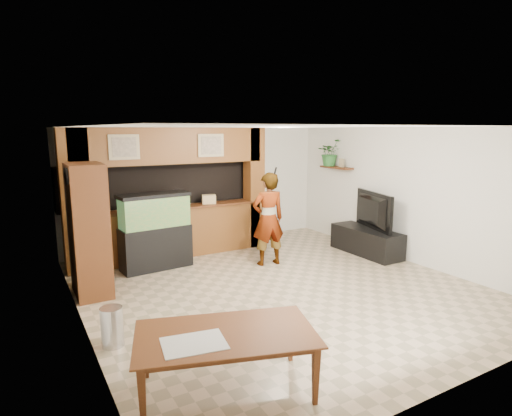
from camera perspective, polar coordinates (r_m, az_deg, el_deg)
floor at (r=7.20m, az=2.89°, el=-10.43°), size 6.50×6.50×0.00m
ceiling at (r=6.73m, az=3.10°, el=10.73°), size 6.50×6.50×0.00m
wall_back at (r=9.70m, az=-7.53°, el=2.87°), size 6.00×0.00×6.00m
wall_left at (r=5.82m, az=-22.68°, el=-2.94°), size 0.00×6.50×6.50m
wall_right at (r=8.83m, az=19.57°, el=1.60°), size 0.00×6.50×6.50m
partition at (r=8.80m, az=-11.70°, el=2.05°), size 4.20×0.99×2.60m
wall_clock at (r=6.71m, az=-23.89°, el=3.87°), size 0.05×0.25×0.25m
wall_shelf at (r=10.04m, az=10.66°, el=5.33°), size 0.25×0.90×0.04m
pantry_cabinet at (r=7.08m, az=-21.43°, el=-2.79°), size 0.52×0.84×2.06m
trash_can at (r=5.57m, az=-18.65°, el=-14.78°), size 0.26×0.26×0.48m
aquarium at (r=8.13m, az=-13.27°, el=-3.15°), size 1.28×0.48×1.42m
tv_stand at (r=9.24m, az=14.51°, el=-4.31°), size 0.58×1.59×0.53m
television at (r=9.10m, az=14.69°, el=-0.35°), size 0.52×1.33×0.77m
photo_frame at (r=9.90m, az=11.33°, el=5.92°), size 0.03×0.15×0.19m
potted_plant at (r=10.17m, az=9.78°, el=7.29°), size 0.67×0.62×0.62m
person at (r=8.11m, az=1.63°, el=-1.48°), size 0.69×0.49×1.78m
microphone at (r=7.86m, az=2.59°, el=4.96°), size 0.03×0.09×0.14m
dining_table at (r=4.46m, az=-3.93°, el=-19.99°), size 1.96×1.46×0.61m
newspaper_a at (r=4.18m, az=-8.28°, el=-17.44°), size 0.65×0.52×0.01m
counter_box at (r=8.95m, az=-6.30°, el=1.17°), size 0.32×0.26×0.19m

